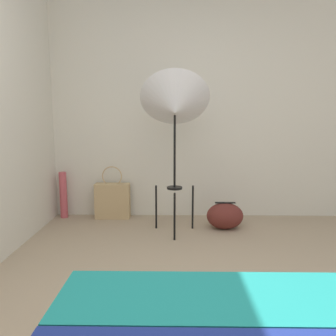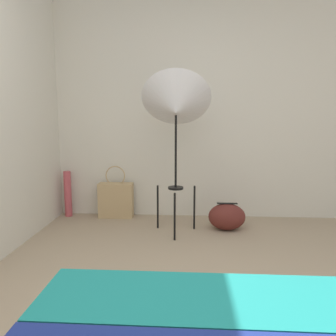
# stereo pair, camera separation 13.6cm
# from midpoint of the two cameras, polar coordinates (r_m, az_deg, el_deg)

# --- Properties ---
(wall_back) EXTENTS (8.00, 0.05, 2.60)m
(wall_back) POSITION_cam_midpoint_polar(r_m,az_deg,el_deg) (3.81, 1.53, 10.96)
(wall_back) COLOR beige
(wall_back) RESTS_ON ground_plane
(photo_umbrella) EXTENTS (0.69, 0.62, 1.60)m
(photo_umbrella) POSITION_cam_midpoint_polar(r_m,az_deg,el_deg) (3.20, -0.05, 10.66)
(photo_umbrella) COLOR black
(photo_umbrella) RESTS_ON ground_plane
(tote_bag) EXTENTS (0.39, 0.15, 0.61)m
(tote_bag) POSITION_cam_midpoint_polar(r_m,az_deg,el_deg) (3.86, -10.62, -5.55)
(tote_bag) COLOR tan
(tote_bag) RESTS_ON ground_plane
(duffel_bag) EXTENTS (0.38, 0.28, 0.28)m
(duffel_bag) POSITION_cam_midpoint_polar(r_m,az_deg,el_deg) (3.50, 8.78, -8.24)
(duffel_bag) COLOR #5B231E
(duffel_bag) RESTS_ON ground_plane
(paper_roll) EXTENTS (0.08, 0.08, 0.54)m
(paper_roll) POSITION_cam_midpoint_polar(r_m,az_deg,el_deg) (4.01, -18.68, -4.48)
(paper_roll) COLOR #BC4C56
(paper_roll) RESTS_ON ground_plane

